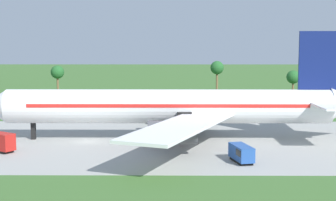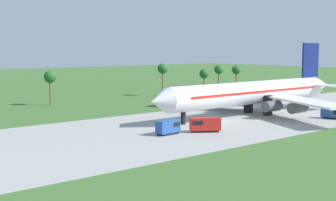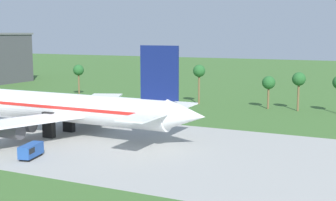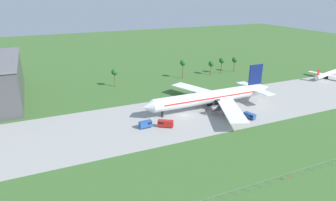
% 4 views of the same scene
% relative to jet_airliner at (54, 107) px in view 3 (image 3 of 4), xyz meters
% --- Properties ---
extents(jet_airliner, '(66.96, 58.39, 18.47)m').
position_rel_jet_airliner_xyz_m(jet_airliner, '(0.00, 0.00, 0.00)').
color(jet_airliner, white).
rests_on(jet_airliner, ground_plane).
extents(catering_van, '(3.16, 5.57, 2.40)m').
position_rel_jet_airliner_xyz_m(catering_van, '(8.67, -16.96, -4.37)').
color(catering_van, black).
rests_on(catering_van, ground_plane).
extents(palm_tree_row, '(85.48, 3.60, 11.59)m').
position_rel_jet_airliner_xyz_m(palm_tree_row, '(20.02, 51.44, 2.59)').
color(palm_tree_row, brown).
rests_on(palm_tree_row, ground_plane).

